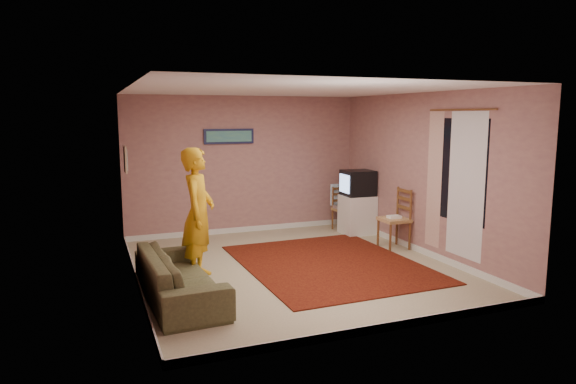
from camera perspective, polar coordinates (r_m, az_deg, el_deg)
name	(u,v)px	position (r m, az deg, el deg)	size (l,w,h in m)	color
ground	(293,267)	(7.73, 0.57, -8.33)	(5.00, 5.00, 0.00)	tan
wall_back	(244,165)	(9.81, -4.87, 3.01)	(4.50, 0.02, 2.60)	#A4756B
wall_front	(386,210)	(5.25, 10.81, -2.00)	(4.50, 0.02, 2.60)	#A4756B
wall_left	(132,189)	(6.95, -16.90, 0.36)	(0.02, 5.00, 2.60)	#A4756B
wall_right	(423,174)	(8.55, 14.73, 1.93)	(0.02, 5.00, 2.60)	#A4756B
ceiling	(293,90)	(7.41, 0.60, 11.30)	(4.50, 5.00, 0.02)	white
baseboard_back	(245,229)	(10.00, -4.76, -4.15)	(4.50, 0.02, 0.10)	silver
baseboard_front	(382,328)	(5.62, 10.39, -14.61)	(4.50, 0.02, 0.10)	silver
baseboard_left	(137,281)	(7.23, -16.38, -9.49)	(0.02, 5.00, 0.10)	silver
baseboard_right	(419,249)	(8.77, 14.37, -6.21)	(0.02, 5.00, 0.10)	silver
window	(460,171)	(7.82, 18.60, 2.27)	(0.01, 1.10, 1.50)	black
curtain_sheer	(466,186)	(7.73, 19.16, 0.67)	(0.01, 0.75, 2.10)	silver
curtain_floral	(434,180)	(8.26, 15.95, 1.30)	(0.01, 0.35, 2.10)	beige
curtain_rod	(461,110)	(7.76, 18.66, 8.66)	(0.02, 0.02, 1.40)	brown
picture_back	(229,136)	(9.66, -6.57, 6.17)	(0.95, 0.04, 0.28)	#141638
picture_left	(126,159)	(8.51, -17.61, 3.47)	(0.04, 0.38, 0.42)	tan
area_rug	(329,263)	(7.90, 4.61, -7.92)	(2.51, 3.14, 0.02)	#320605
tv_cabinet	(357,215)	(9.85, 7.70, -2.49)	(0.58, 0.53, 0.74)	silver
crt_tv	(358,183)	(9.75, 7.74, 1.01)	(0.57, 0.51, 0.48)	black
chair_a	(344,204)	(10.10, 6.26, -1.34)	(0.43, 0.41, 0.46)	tan
dvd_player	(344,207)	(10.11, 6.25, -1.63)	(0.37, 0.26, 0.06)	#B1B1B6
blue_throw	(340,194)	(10.24, 5.78, -0.26)	(0.40, 0.05, 0.42)	#85B3DA
chair_b	(394,212)	(8.83, 11.73, -2.21)	(0.44, 0.47, 0.55)	tan
game_console	(394,217)	(8.85, 11.72, -2.72)	(0.22, 0.16, 0.04)	white
sofa	(179,276)	(6.50, -11.97, -9.13)	(2.01, 0.79, 0.59)	brown
person	(198,214)	(7.13, -9.94, -2.40)	(0.66, 0.43, 1.81)	gold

